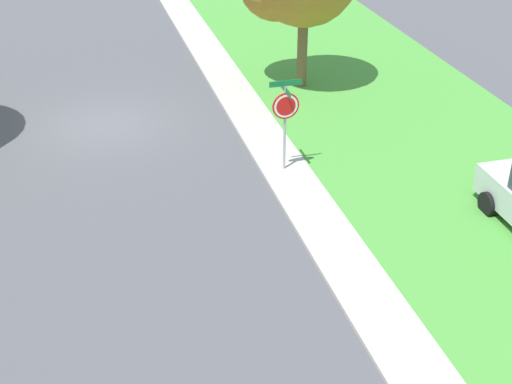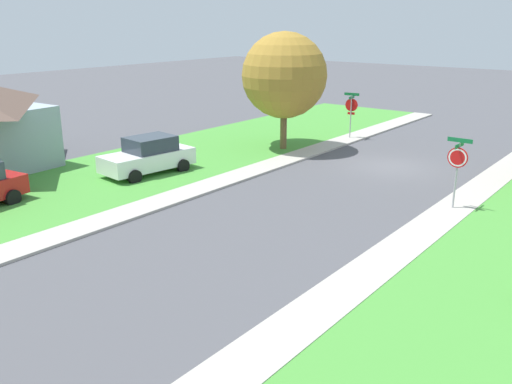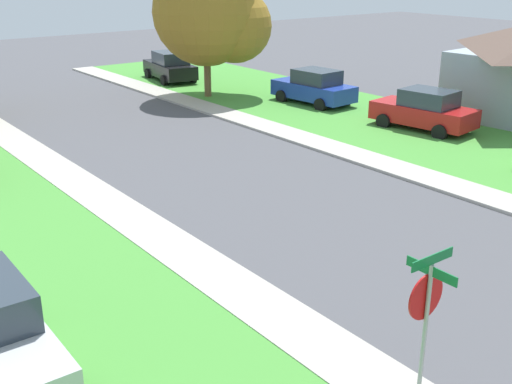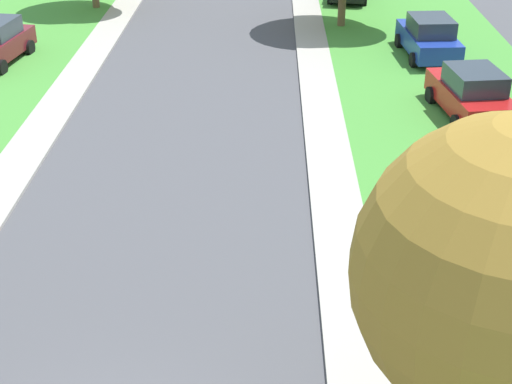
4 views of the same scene
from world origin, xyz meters
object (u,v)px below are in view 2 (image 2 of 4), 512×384
(stop_sign_far_corner, at_px, (457,162))
(car_white_driveway_right, at_px, (148,156))
(stop_sign_near_corner, at_px, (351,108))
(tree_across_right, at_px, (282,78))

(stop_sign_far_corner, height_order, car_white_driveway_right, stop_sign_far_corner)
(stop_sign_near_corner, xyz_separation_m, tree_across_right, (1.78, 4.63, 2.03))
(car_white_driveway_right, bearing_deg, stop_sign_near_corner, -105.45)
(tree_across_right, bearing_deg, car_white_driveway_right, 77.86)
(stop_sign_far_corner, bearing_deg, stop_sign_near_corner, -44.27)
(stop_sign_near_corner, distance_m, car_white_driveway_right, 13.29)
(tree_across_right, bearing_deg, stop_sign_far_corner, 157.94)
(stop_sign_near_corner, height_order, car_white_driveway_right, stop_sign_near_corner)
(stop_sign_far_corner, xyz_separation_m, car_white_driveway_right, (12.93, 3.61, -1.01))
(car_white_driveway_right, bearing_deg, tree_across_right, -102.14)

